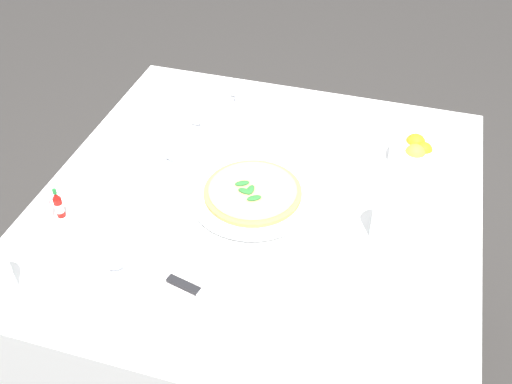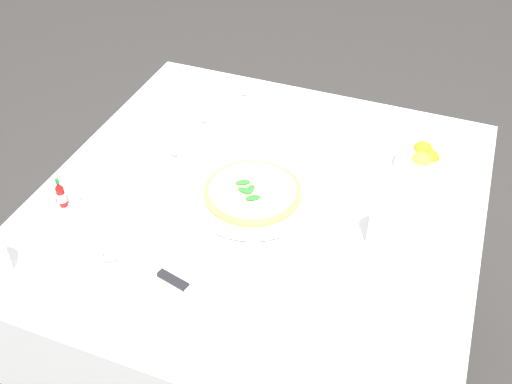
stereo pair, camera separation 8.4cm
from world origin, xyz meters
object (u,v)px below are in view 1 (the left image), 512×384
coffee_cup_left_edge (214,123)px  water_glass_right_edge (388,219)px  napkin_folded (203,298)px  pepper_shaker (47,208)px  salt_shaker (72,207)px  coffee_cup_center_back (155,149)px  coffee_cup_far_right (91,269)px  coffee_cup_back_corner (248,98)px  pizza (253,191)px  citrus_bowl (418,153)px  hot_sauce_bottle (59,205)px  dinner_knife (204,295)px  pizza_plate (253,196)px

coffee_cup_left_edge → water_glass_right_edge: size_ratio=1.02×
water_glass_right_edge → napkin_folded: water_glass_right_edge is taller
pepper_shaker → salt_shaker: bearing=19.7°
coffee_cup_left_edge → coffee_cup_center_back: (-0.11, -0.16, -0.00)m
coffee_cup_far_right → napkin_folded: coffee_cup_far_right is taller
coffee_cup_far_right → coffee_cup_back_corner: (0.12, 0.73, 0.00)m
napkin_folded → water_glass_right_edge: bearing=60.0°
salt_shaker → pepper_shaker: (-0.06, -0.02, 0.00)m
coffee_cup_far_right → water_glass_right_edge: water_glass_right_edge is taller
pizza → coffee_cup_back_corner: coffee_cup_back_corner is taller
citrus_bowl → hot_sauce_bottle: 0.91m
pizza → coffee_cup_far_right: size_ratio=1.84×
napkin_folded → citrus_bowl: size_ratio=1.67×
coffee_cup_left_edge → citrus_bowl: 0.56m
coffee_cup_back_corner → hot_sauce_bottle: hot_sauce_bottle is taller
dinner_knife → hot_sauce_bottle: (-0.42, 0.14, 0.01)m
pizza_plate → pizza: bearing=-130.2°
pizza_plate → dinner_knife: bearing=-90.6°
pizza_plate → hot_sauce_bottle: bearing=-156.1°
pizza_plate → salt_shaker: size_ratio=5.45×
coffee_cup_back_corner → salt_shaker: coffee_cup_back_corner is taller
dinner_knife → salt_shaker: bearing=171.5°
hot_sauce_bottle → pepper_shaker: (-0.03, -0.01, -0.01)m
coffee_cup_left_edge → pepper_shaker: (-0.26, -0.44, -0.00)m
coffee_cup_far_right → dinner_knife: (0.25, 0.01, -0.00)m
napkin_folded → citrus_bowl: citrus_bowl is taller
coffee_cup_left_edge → coffee_cup_back_corner: bearing=69.9°
citrus_bowl → salt_shaker: (-0.76, -0.44, -0.00)m
dinner_knife → pepper_shaker: bearing=176.3°
water_glass_right_edge → hot_sauce_bottle: 0.76m
citrus_bowl → hot_sauce_bottle: (-0.79, -0.45, 0.01)m
pizza → citrus_bowl: 0.46m
pizza_plate → coffee_cup_back_corner: size_ratio=2.36×
pizza_plate → coffee_cup_far_right: 0.42m
pizza_plate → coffee_cup_center_back: 0.31m
hot_sauce_bottle → coffee_cup_far_right: bearing=-42.5°
water_glass_right_edge → salt_shaker: bearing=-169.2°
coffee_cup_left_edge → pepper_shaker: size_ratio=2.36×
pizza → water_glass_right_edge: size_ratio=1.84×
dinner_knife → coffee_cup_far_right: bearing=-165.5°
napkin_folded → hot_sauce_bottle: 0.44m
coffee_cup_far_right → coffee_cup_back_corner: bearing=80.6°
coffee_cup_far_right → citrus_bowl: bearing=43.8°
water_glass_right_edge → pepper_shaker: bearing=-168.5°
hot_sauce_bottle → napkin_folded: bearing=-19.3°
pizza → napkin_folded: size_ratio=0.96×
pizza → coffee_cup_center_back: 0.31m
pizza_plate → pizza: pizza is taller
pizza_plate → salt_shaker: 0.43m
citrus_bowl → coffee_cup_back_corner: bearing=165.6°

